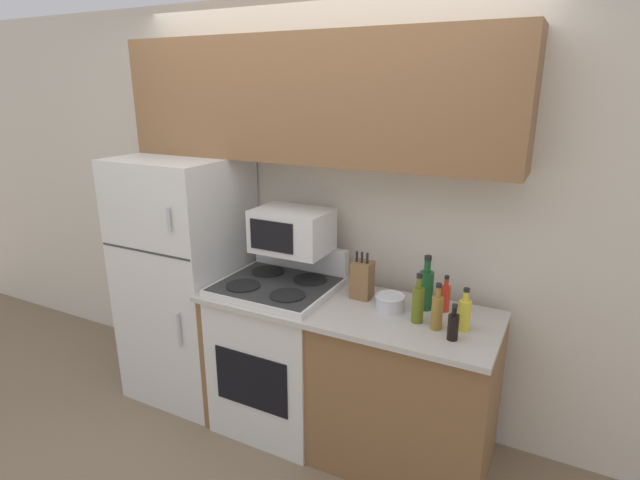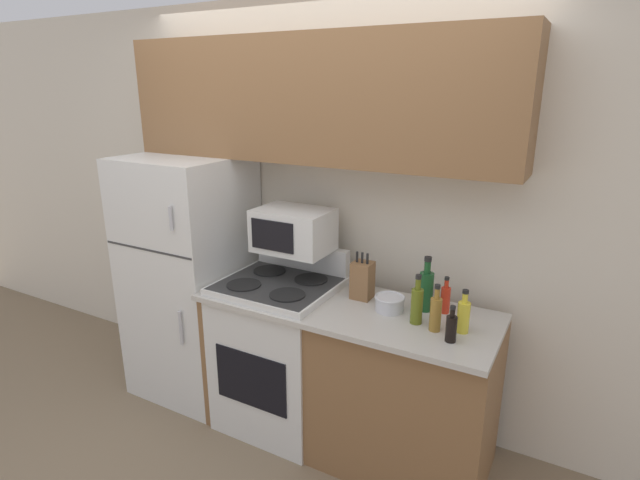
# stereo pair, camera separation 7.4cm
# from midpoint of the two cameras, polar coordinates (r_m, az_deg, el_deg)

# --- Properties ---
(ground_plane) EXTENTS (12.00, 12.00, 0.00)m
(ground_plane) POSITION_cam_midpoint_polar(r_m,az_deg,el_deg) (3.19, -5.38, -22.72)
(ground_plane) COLOR #7F6B51
(wall_back) EXTENTS (8.00, 0.05, 2.55)m
(wall_back) POSITION_cam_midpoint_polar(r_m,az_deg,el_deg) (3.15, 1.25, 3.09)
(wall_back) COLOR beige
(wall_back) RESTS_ON ground_plane
(lower_cabinets) EXTENTS (1.65, 0.64, 0.90)m
(lower_cabinets) POSITION_cam_midpoint_polar(r_m,az_deg,el_deg) (2.99, 3.62, -15.08)
(lower_cabinets) COLOR brown
(lower_cabinets) RESTS_ON ground_plane
(refrigerator) EXTENTS (0.72, 0.70, 1.62)m
(refrigerator) POSITION_cam_midpoint_polar(r_m,az_deg,el_deg) (3.46, -13.95, -4.16)
(refrigerator) COLOR silver
(refrigerator) RESTS_ON ground_plane
(upper_cabinets) EXTENTS (2.37, 0.31, 0.69)m
(upper_cabinets) POSITION_cam_midpoint_polar(r_m,az_deg,el_deg) (2.90, -0.40, 15.75)
(upper_cabinets) COLOR brown
(upper_cabinets) RESTS_ON refrigerator
(stove) EXTENTS (0.66, 0.62, 1.10)m
(stove) POSITION_cam_midpoint_polar(r_m,az_deg,el_deg) (3.14, -3.90, -12.55)
(stove) COLOR silver
(stove) RESTS_ON ground_plane
(microwave) EXTENTS (0.44, 0.32, 0.25)m
(microwave) POSITION_cam_midpoint_polar(r_m,az_deg,el_deg) (2.94, -2.35, 1.13)
(microwave) COLOR silver
(microwave) RESTS_ON stove
(knife_block) EXTENTS (0.11, 0.11, 0.27)m
(knife_block) POSITION_cam_midpoint_polar(r_m,az_deg,el_deg) (2.81, 5.62, -4.56)
(knife_block) COLOR brown
(knife_block) RESTS_ON lower_cabinets
(bowl) EXTENTS (0.16, 0.16, 0.08)m
(bowl) POSITION_cam_midpoint_polar(r_m,az_deg,el_deg) (2.69, 8.74, -7.11)
(bowl) COLOR silver
(bowl) RESTS_ON lower_cabinets
(bottle_vinegar) EXTENTS (0.06, 0.06, 0.24)m
(bottle_vinegar) POSITION_cam_midpoint_polar(r_m,az_deg,el_deg) (2.51, 13.91, -8.07)
(bottle_vinegar) COLOR olive
(bottle_vinegar) RESTS_ON lower_cabinets
(bottle_soy_sauce) EXTENTS (0.05, 0.05, 0.18)m
(bottle_soy_sauce) POSITION_cam_midpoint_polar(r_m,az_deg,el_deg) (2.44, 15.63, -9.62)
(bottle_soy_sauce) COLOR black
(bottle_soy_sauce) RESTS_ON lower_cabinets
(bottle_cooking_spray) EXTENTS (0.06, 0.06, 0.22)m
(bottle_cooking_spray) POSITION_cam_midpoint_polar(r_m,az_deg,el_deg) (2.54, 16.88, -8.27)
(bottle_cooking_spray) COLOR gold
(bottle_cooking_spray) RESTS_ON lower_cabinets
(bottle_wine_green) EXTENTS (0.08, 0.08, 0.30)m
(bottle_wine_green) POSITION_cam_midpoint_polar(r_m,az_deg,el_deg) (2.71, 12.79, -5.54)
(bottle_wine_green) COLOR #194C23
(bottle_wine_green) RESTS_ON lower_cabinets
(bottle_olive_oil) EXTENTS (0.06, 0.06, 0.26)m
(bottle_olive_oil) POSITION_cam_midpoint_polar(r_m,az_deg,el_deg) (2.56, 11.82, -7.22)
(bottle_olive_oil) COLOR #5B6619
(bottle_olive_oil) RESTS_ON lower_cabinets
(bottle_hot_sauce) EXTENTS (0.05, 0.05, 0.20)m
(bottle_hot_sauce) POSITION_cam_midpoint_polar(r_m,az_deg,el_deg) (2.72, 14.90, -6.50)
(bottle_hot_sauce) COLOR red
(bottle_hot_sauce) RESTS_ON lower_cabinets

